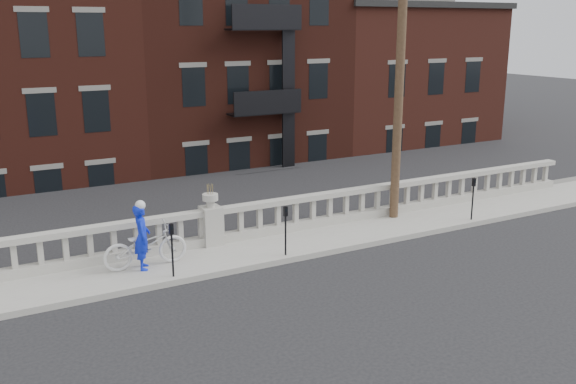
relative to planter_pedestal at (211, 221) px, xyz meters
The scene contains 11 objects.
ground 4.04m from the planter_pedestal, 90.00° to the right, with size 120.00×120.00×0.00m, color black.
sidewalk 1.21m from the planter_pedestal, 90.00° to the right, with size 32.00×2.20×0.15m, color gray.
balustrade 0.19m from the planter_pedestal, ahead, with size 28.00×0.34×1.03m.
planter_pedestal is the anchor object (origin of this frame).
lower_level 19.19m from the planter_pedestal, 88.31° to the left, with size 80.00×44.00×20.80m.
utility_pole 7.61m from the planter_pedestal, ahead, with size 1.60×0.28×10.00m.
parking_meter_a 2.52m from the planter_pedestal, 134.25° to the right, with size 0.10×0.09×1.36m.
parking_meter_b 2.29m from the planter_pedestal, 51.88° to the right, with size 0.10×0.09×1.36m.
parking_meter_c 8.38m from the planter_pedestal, 12.41° to the right, with size 0.10×0.09×1.36m.
bicycle 2.29m from the planter_pedestal, 159.30° to the right, with size 0.75×2.16×1.13m, color silver.
cyclist 2.42m from the planter_pedestal, 157.65° to the right, with size 0.62×0.41×1.70m, color #0D21CD.
Camera 1 is at (-6.41, -12.21, 6.19)m, focal length 40.00 mm.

